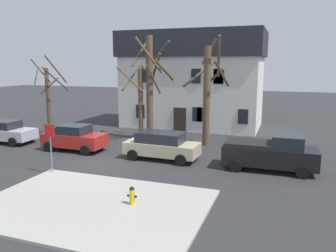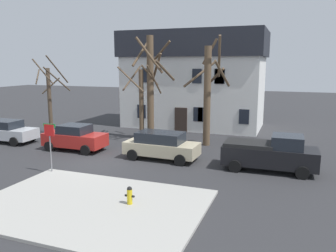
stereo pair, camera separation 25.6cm
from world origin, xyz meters
name	(u,v)px [view 1 (the left image)]	position (x,y,z in m)	size (l,w,h in m)	color
ground_plane	(96,163)	(0.00, 0.00, 0.00)	(120.00, 120.00, 0.00)	#2D2D30
sidewalk_slab	(92,205)	(3.16, -5.44, 0.06)	(9.29, 6.51, 0.12)	#A8A59E
building_main	(193,79)	(2.03, 13.87, 4.43)	(12.80, 6.81, 8.67)	white
tree_bare_near	(48,96)	(-8.09, 6.09, 3.19)	(2.71, 2.59, 6.47)	#4C3D2D
tree_bare_mid	(141,100)	(-0.15, 6.89, 3.10)	(2.82, 2.85, 5.75)	brown
tree_bare_far	(150,84)	(0.60, 7.06, 4.33)	(2.90, 2.96, 7.87)	brown
tree_bare_end	(208,91)	(5.12, 6.72, 3.89)	(3.31, 3.28, 7.69)	brown
car_silver_sedan	(4,132)	(-9.30, 2.38, 0.83)	(4.79, 2.18, 1.66)	#B7BABF
car_red_sedan	(74,138)	(-2.96, 2.16, 0.87)	(4.21, 2.04, 1.75)	#AD231E
car_beige_wagon	(162,145)	(3.35, 2.12, 0.88)	(4.58, 2.17, 1.69)	#C6B793
pickup_truck_black	(271,153)	(9.77, 2.08, 0.98)	(5.02, 2.20, 2.03)	black
fire_hydrant	(132,195)	(4.72, -4.91, 0.51)	(0.42, 0.22, 0.75)	gold
street_sign_pole	(50,139)	(-1.14, -2.50, 1.90)	(0.76, 0.07, 2.70)	slate
bicycle_leaning	(64,134)	(-6.03, 5.14, 0.37)	(1.72, 0.43, 1.03)	black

